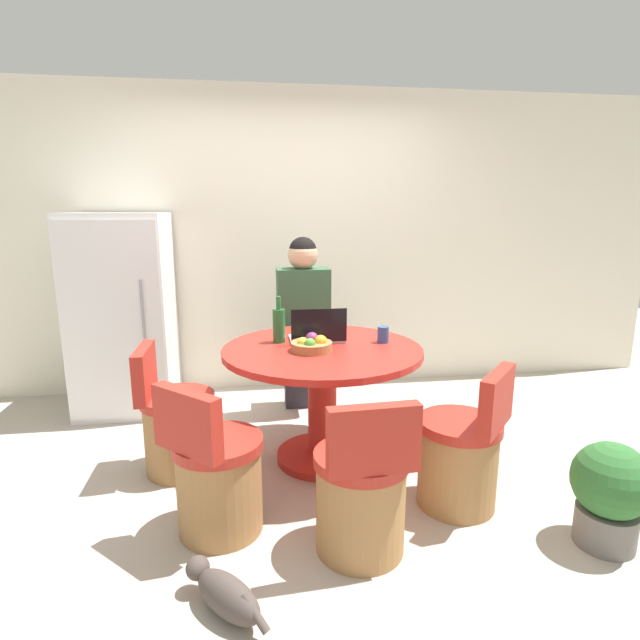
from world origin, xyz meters
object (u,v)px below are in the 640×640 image
(cat, at_px, (225,593))
(dining_table, at_px, (322,381))
(chair_near_left_corner, at_px, (217,479))
(laptop, at_px, (317,334))
(chair_near_right_corner, at_px, (461,457))
(chair_near_camera, at_px, (362,496))
(bottle, at_px, (279,324))
(chair_left_side, at_px, (177,427))
(fruit_bowl, at_px, (312,345))
(potted_plant, at_px, (610,491))
(refrigerator, at_px, (124,314))
(person_seated, at_px, (303,315))

(cat, bearing_deg, dining_table, -67.11)
(chair_near_left_corner, xyz_separation_m, laptop, (0.61, 0.79, 0.52))
(chair_near_right_corner, bearing_deg, chair_near_camera, -22.09)
(laptop, relative_size, bottle, 1.18)
(bottle, height_order, cat, bottle)
(chair_left_side, bearing_deg, cat, -164.67)
(dining_table, distance_m, chair_near_camera, 0.94)
(fruit_bowl, bearing_deg, chair_near_left_corner, -133.22)
(laptop, xyz_separation_m, bottle, (-0.25, 0.02, 0.07))
(chair_left_side, xyz_separation_m, potted_plant, (2.13, -1.02, -0.00))
(refrigerator, distance_m, chair_left_side, 1.32)
(chair_near_camera, distance_m, person_seated, 1.81)
(chair_near_left_corner, xyz_separation_m, chair_near_right_corner, (1.29, 0.04, 0.00))
(chair_near_camera, bearing_deg, chair_near_left_corner, -23.44)
(dining_table, bearing_deg, potted_plant, -39.76)
(refrigerator, xyz_separation_m, bottle, (1.17, -0.94, 0.09))
(chair_near_left_corner, relative_size, person_seated, 0.57)
(chair_near_right_corner, height_order, bottle, bottle)
(laptop, xyz_separation_m, potted_plant, (1.24, -1.16, -0.52))
(person_seated, distance_m, cat, 2.22)
(bottle, xyz_separation_m, potted_plant, (1.49, -1.18, -0.59))
(laptop, bearing_deg, person_seated, -88.34)
(dining_table, xyz_separation_m, chair_near_camera, (0.05, -0.90, -0.25))
(person_seated, xyz_separation_m, cat, (-0.54, -2.04, -0.69))
(chair_left_side, height_order, person_seated, person_seated)
(fruit_bowl, bearing_deg, chair_left_side, 175.47)
(chair_left_side, distance_m, fruit_bowl, 0.97)
(refrigerator, distance_m, dining_table, 1.82)
(chair_left_side, relative_size, potted_plant, 1.53)
(chair_near_left_corner, bearing_deg, laptop, -84.03)
(person_seated, bearing_deg, fruit_bowl, 87.31)
(refrigerator, bearing_deg, fruit_bowl, -40.83)
(chair_near_right_corner, bearing_deg, chair_near_left_corner, -45.54)
(dining_table, bearing_deg, person_seated, 92.12)
(chair_left_side, height_order, fruit_bowl, fruit_bowl)
(refrigerator, xyz_separation_m, person_seated, (1.40, -0.26, 0.00))
(person_seated, relative_size, laptop, 3.95)
(chair_near_camera, distance_m, bottle, 1.25)
(laptop, bearing_deg, chair_near_camera, 93.49)
(bottle, relative_size, potted_plant, 0.58)
(person_seated, bearing_deg, chair_near_camera, 92.76)
(refrigerator, bearing_deg, chair_near_camera, -53.49)
(chair_left_side, bearing_deg, person_seated, -46.25)
(chair_near_camera, distance_m, cat, 0.71)
(refrigerator, height_order, chair_near_right_corner, refrigerator)
(dining_table, distance_m, chair_near_left_corner, 0.94)
(refrigerator, bearing_deg, chair_left_side, -64.58)
(chair_near_camera, bearing_deg, cat, 22.07)
(dining_table, relative_size, person_seated, 0.89)
(potted_plant, bearing_deg, chair_near_right_corner, 143.73)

